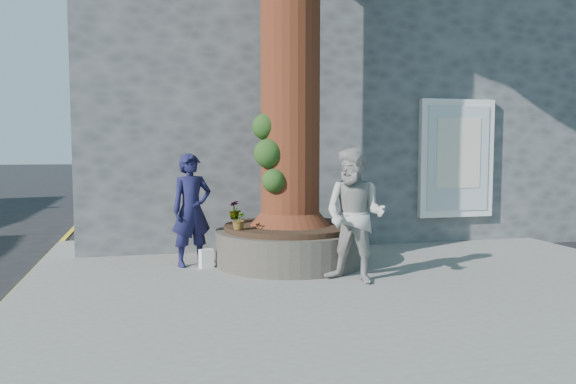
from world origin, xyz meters
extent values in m
plane|color=black|center=(0.00, 0.00, 0.00)|extent=(120.00, 120.00, 0.00)
cube|color=slate|center=(1.50, 1.00, 0.06)|extent=(9.00, 8.00, 0.12)
cube|color=yellow|center=(-3.05, 1.00, 0.00)|extent=(0.10, 30.00, 0.01)
cube|color=#474A4C|center=(2.50, 7.20, 3.00)|extent=(10.00, 8.00, 6.00)
cube|color=white|center=(4.30, 3.14, 1.70)|extent=(1.50, 0.12, 2.20)
cube|color=silver|center=(4.30, 3.08, 1.70)|extent=(1.25, 0.04, 1.95)
cube|color=silver|center=(4.30, 3.06, 1.80)|extent=(0.90, 0.02, 1.30)
cylinder|color=black|center=(0.80, 2.00, 0.38)|extent=(2.30, 2.30, 0.52)
cylinder|color=black|center=(0.80, 2.00, 0.68)|extent=(2.04, 2.04, 0.08)
cone|color=#4F1A13|center=(0.80, 2.00, 1.07)|extent=(1.24, 1.24, 0.70)
sphere|color=#173E14|center=(0.42, 1.80, 1.82)|extent=(0.44, 0.44, 0.44)
sphere|color=#173E14|center=(0.48, 1.70, 1.42)|extent=(0.36, 0.36, 0.36)
sphere|color=#173E14|center=(0.40, 1.92, 2.22)|extent=(0.40, 0.40, 0.40)
imported|color=#141539|center=(-0.69, 2.15, 0.97)|extent=(0.71, 0.57, 1.70)
imported|color=#9B9994|center=(1.33, 0.60, 1.01)|extent=(1.10, 1.09, 1.79)
cube|color=white|center=(-0.50, 1.94, 0.26)|extent=(0.23, 0.17, 0.28)
imported|color=gray|center=(0.77, 2.85, 0.90)|extent=(0.23, 0.22, 0.36)
imported|color=gray|center=(1.65, 1.88, 0.89)|extent=(0.21, 0.22, 0.34)
imported|color=gray|center=(0.06, 2.85, 0.87)|extent=(0.23, 0.23, 0.31)
imported|color=gray|center=(-0.05, 1.63, 0.87)|extent=(0.36, 0.37, 0.31)
camera|label=1|loc=(-1.29, -6.34, 1.92)|focal=35.00mm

